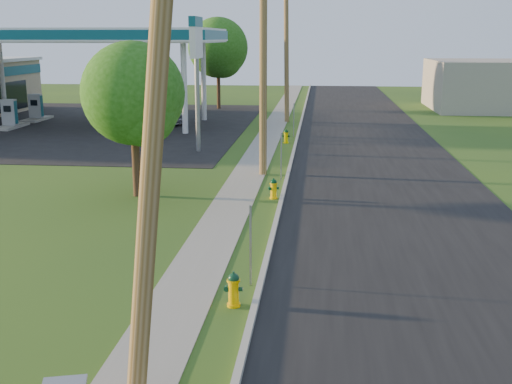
% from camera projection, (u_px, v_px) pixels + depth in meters
% --- Properties ---
extents(ground_plane, '(140.00, 140.00, 0.00)m').
position_uv_depth(ground_plane, '(211.00, 372.00, 11.48)').
color(ground_plane, '#2A4A1C').
rests_on(ground_plane, ground).
extents(road, '(8.00, 120.00, 0.02)m').
position_uv_depth(road, '(401.00, 223.00, 20.71)').
color(road, black).
rests_on(road, ground).
extents(curb, '(0.15, 120.00, 0.15)m').
position_uv_depth(curb, '(277.00, 217.00, 21.09)').
color(curb, '#9E9C92').
rests_on(curb, ground).
extents(sidewalk, '(1.50, 120.00, 0.03)m').
position_uv_depth(sidewalk, '(225.00, 218.00, 21.27)').
color(sidewalk, gray).
rests_on(sidewalk, ground).
extents(forecourt, '(26.00, 28.00, 0.02)m').
position_uv_depth(forecourt, '(59.00, 124.00, 43.99)').
color(forecourt, black).
rests_on(forecourt, ground).
extents(utility_pole_near, '(1.40, 0.32, 9.48)m').
position_uv_depth(utility_pole_near, '(154.00, 110.00, 9.45)').
color(utility_pole_near, brown).
rests_on(utility_pole_near, ground).
extents(utility_pole_mid, '(1.40, 0.32, 9.80)m').
position_uv_depth(utility_pole_mid, '(263.00, 59.00, 26.82)').
color(utility_pole_mid, brown).
rests_on(utility_pole_mid, ground).
extents(utility_pole_far, '(1.40, 0.32, 9.50)m').
position_uv_depth(utility_pole_far, '(286.00, 53.00, 44.26)').
color(utility_pole_far, brown).
rests_on(utility_pole_far, ground).
extents(sign_post_near, '(0.05, 0.04, 2.00)m').
position_uv_depth(sign_post_near, '(250.00, 246.00, 15.29)').
color(sign_post_near, gray).
rests_on(sign_post_near, ground).
extents(sign_post_mid, '(0.05, 0.04, 2.00)m').
position_uv_depth(sign_post_mid, '(281.00, 157.00, 26.70)').
color(sign_post_mid, gray).
rests_on(sign_post_mid, ground).
extents(sign_post_far, '(0.05, 0.04, 2.00)m').
position_uv_depth(sign_post_far, '(294.00, 120.00, 38.50)').
color(sign_post_far, gray).
rests_on(sign_post_far, ground).
extents(gas_canopy, '(18.18, 9.18, 6.40)m').
position_uv_depth(gas_canopy, '(82.00, 36.00, 42.41)').
color(gas_canopy, silver).
rests_on(gas_canopy, ground).
extents(fuel_pump_nw, '(1.20, 3.20, 1.90)m').
position_uv_depth(fuel_pump_nw, '(10.00, 117.00, 42.13)').
color(fuel_pump_nw, '#9E9C92').
rests_on(fuel_pump_nw, ground).
extents(fuel_pump_ne, '(1.20, 3.20, 1.90)m').
position_uv_depth(fuel_pump_ne, '(144.00, 119.00, 41.25)').
color(fuel_pump_ne, '#9E9C92').
rests_on(fuel_pump_ne, ground).
extents(fuel_pump_sw, '(1.20, 3.20, 1.90)m').
position_uv_depth(fuel_pump_sw, '(36.00, 110.00, 46.00)').
color(fuel_pump_sw, '#9E9C92').
rests_on(fuel_pump_sw, ground).
extents(fuel_pump_se, '(1.20, 3.20, 1.90)m').
position_uv_depth(fuel_pump_se, '(159.00, 112.00, 45.12)').
color(fuel_pump_se, '#9E9C92').
rests_on(fuel_pump_se, ground).
extents(price_pylon, '(0.34, 2.04, 6.85)m').
position_uv_depth(price_pylon, '(196.00, 45.00, 32.40)').
color(price_pylon, gray).
rests_on(price_pylon, ground).
extents(tree_verge, '(3.79, 3.79, 5.74)m').
position_uv_depth(tree_verge, '(135.00, 98.00, 23.32)').
color(tree_verge, '#362513').
rests_on(tree_verge, ground).
extents(tree_lot, '(4.94, 4.94, 7.48)m').
position_uv_depth(tree_lot, '(219.00, 50.00, 52.61)').
color(tree_lot, '#362513').
rests_on(tree_lot, ground).
extents(hydrant_near, '(0.42, 0.37, 0.82)m').
position_uv_depth(hydrant_near, '(234.00, 289.00, 14.21)').
color(hydrant_near, '#EAAF00').
rests_on(hydrant_near, ground).
extents(hydrant_mid, '(0.40, 0.36, 0.78)m').
position_uv_depth(hydrant_mid, '(274.00, 189.00, 23.73)').
color(hydrant_mid, '#F9C204').
rests_on(hydrant_mid, ground).
extents(hydrant_far, '(0.42, 0.37, 0.80)m').
position_uv_depth(hydrant_far, '(286.00, 136.00, 36.20)').
color(hydrant_far, '#E4CC00').
rests_on(hydrant_far, ground).
extents(car_silver, '(4.80, 3.42, 1.52)m').
position_uv_depth(car_silver, '(157.00, 113.00, 43.99)').
color(car_silver, '#A0A2A7').
rests_on(car_silver, ground).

